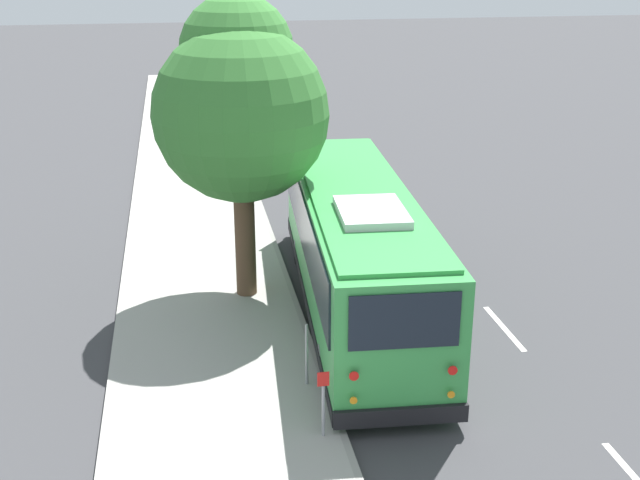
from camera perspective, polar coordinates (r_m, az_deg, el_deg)
name	(u,v)px	position (r m, az deg, el deg)	size (l,w,h in m)	color
ground_plane	(371,334)	(19.10, 3.62, -6.72)	(160.00, 160.00, 0.00)	#3D3D3F
sidewalk_slab	(210,345)	(18.60, -7.83, -7.40)	(80.00, 4.37, 0.15)	#A3A099
curb_strip	(307,337)	(18.79, -0.90, -6.90)	(80.00, 0.14, 0.15)	gray
shuttle_bus	(356,244)	(19.59, 2.61, -0.26)	(11.41, 3.31, 3.34)	green
parked_sedan_maroon	(271,154)	(32.95, -3.50, 6.15)	(4.44, 1.74, 1.28)	maroon
parked_sedan_silver	(255,121)	(39.22, -4.62, 8.46)	(4.34, 1.70, 1.31)	#A8AAAF
parked_sedan_white	(248,99)	(44.86, -5.11, 9.92)	(4.71, 1.97, 1.26)	silver
parked_sedan_gray	(240,79)	(51.56, -5.72, 11.29)	(4.32, 2.05, 1.28)	slate
parked_sedan_navy	(233,66)	(57.34, -6.23, 12.21)	(4.60, 1.90, 1.32)	#19234C
street_tree	(240,102)	(19.59, -5.71, 9.76)	(4.27, 4.27, 7.47)	brown
sign_post_near	(323,403)	(14.87, 0.23, -11.52)	(0.06, 0.22, 1.32)	gray
sign_post_far	(307,354)	(16.47, -0.96, -8.13)	(0.06, 0.06, 1.36)	gray
lane_stripe_mid	(504,328)	(19.86, 12.96, -6.12)	(2.40, 0.14, 0.01)	silver
lane_stripe_ahead	(429,242)	(25.00, 7.73, -0.12)	(2.40, 0.14, 0.01)	silver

